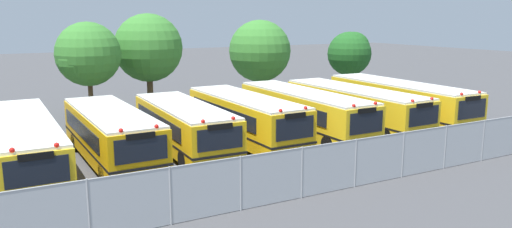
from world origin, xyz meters
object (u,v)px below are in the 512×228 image
(school_bus_0, at_px, (24,143))
(school_bus_4, at_px, (304,112))
(school_bus_1, at_px, (111,134))
(tree_4, at_px, (350,52))
(tree_1, at_px, (86,56))
(tree_3, at_px, (261,50))
(tree_2, at_px, (147,47))
(school_bus_6, at_px, (399,101))
(school_bus_3, at_px, (245,118))
(school_bus_2, at_px, (184,126))
(school_bus_5, at_px, (354,106))
(traffic_cone, at_px, (315,173))

(school_bus_0, distance_m, school_bus_4, 14.22)
(school_bus_1, relative_size, tree_4, 1.76)
(tree_1, distance_m, tree_3, 13.61)
(tree_1, height_order, tree_3, tree_3)
(school_bus_4, relative_size, tree_2, 1.53)
(school_bus_1, distance_m, school_bus_6, 17.98)
(tree_3, bearing_deg, tree_2, 179.43)
(tree_3, height_order, tree_4, tree_3)
(school_bus_0, xyz_separation_m, tree_1, (4.35, 9.31, 2.97))
(school_bus_1, bearing_deg, tree_1, -95.73)
(tree_2, bearing_deg, school_bus_3, -80.80)
(school_bus_4, height_order, tree_3, tree_3)
(school_bus_2, relative_size, school_bus_5, 0.86)
(traffic_cone, bearing_deg, school_bus_2, 116.30)
(school_bus_2, distance_m, school_bus_5, 10.79)
(tree_4, bearing_deg, school_bus_5, -127.95)
(school_bus_1, bearing_deg, tree_2, -115.71)
(school_bus_3, xyz_separation_m, tree_4, (15.57, 10.55, 2.31))
(tree_3, bearing_deg, school_bus_0, -147.81)
(school_bus_5, xyz_separation_m, school_bus_6, (3.62, 0.01, 0.06))
(school_bus_3, bearing_deg, tree_1, -57.26)
(school_bus_0, bearing_deg, school_bus_2, 179.65)
(school_bus_2, relative_size, tree_1, 1.45)
(school_bus_4, height_order, tree_1, tree_1)
(school_bus_0, height_order, tree_1, tree_1)
(school_bus_4, relative_size, school_bus_6, 0.95)
(school_bus_4, height_order, school_bus_6, school_bus_6)
(school_bus_6, height_order, traffic_cone, school_bus_6)
(school_bus_3, distance_m, tree_1, 11.63)
(school_bus_5, relative_size, tree_4, 1.98)
(tree_2, bearing_deg, traffic_cone, -84.56)
(tree_4, xyz_separation_m, traffic_cone, (-15.70, -17.10, -3.48))
(school_bus_2, distance_m, traffic_cone, 7.45)
(tree_1, bearing_deg, school_bus_6, -28.27)
(school_bus_0, distance_m, school_bus_1, 3.65)
(school_bus_4, distance_m, tree_4, 16.21)
(school_bus_4, bearing_deg, school_bus_1, -0.95)
(school_bus_6, bearing_deg, school_bus_0, 0.97)
(school_bus_3, relative_size, traffic_cone, 19.80)
(school_bus_2, xyz_separation_m, school_bus_5, (10.79, 0.00, 0.05))
(school_bus_4, height_order, school_bus_5, school_bus_4)
(school_bus_3, bearing_deg, tree_3, -123.65)
(school_bus_1, height_order, tree_2, tree_2)
(school_bus_2, height_order, tree_2, tree_2)
(tree_2, relative_size, tree_3, 1.07)
(school_bus_6, relative_size, tree_2, 1.61)
(tree_4, bearing_deg, school_bus_1, -154.92)
(school_bus_3, distance_m, tree_2, 11.95)
(school_bus_4, distance_m, traffic_cone, 7.51)
(school_bus_2, distance_m, school_bus_4, 7.00)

